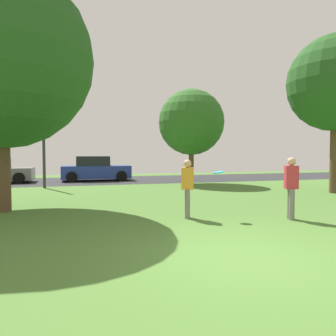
% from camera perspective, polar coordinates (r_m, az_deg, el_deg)
% --- Properties ---
extents(ground_plane, '(44.00, 44.00, 0.00)m').
position_cam_1_polar(ground_plane, '(5.71, 12.97, -15.06)').
color(ground_plane, '#47702D').
extents(road_strip, '(44.00, 6.40, 0.01)m').
position_cam_1_polar(road_strip, '(21.00, -8.59, -2.10)').
color(road_strip, '#28282B').
rests_on(road_strip, ground_plane).
extents(maple_tree_near, '(5.38, 5.38, 7.23)m').
position_cam_1_polar(maple_tree_near, '(11.06, -27.69, 17.03)').
color(maple_tree_near, brown).
rests_on(maple_tree_near, ground_plane).
extents(oak_tree_center, '(3.71, 3.71, 5.34)m').
position_cam_1_polar(oak_tree_center, '(18.41, 4.17, 8.09)').
color(oak_tree_center, brown).
rests_on(oak_tree_center, ground_plane).
extents(maple_tree_far, '(4.13, 4.13, 6.81)m').
position_cam_1_polar(maple_tree_far, '(15.98, 27.72, 13.14)').
color(maple_tree_far, brown).
rests_on(maple_tree_far, ground_plane).
extents(person_thrower, '(0.38, 0.31, 1.56)m').
position_cam_1_polar(person_thrower, '(8.57, 3.47, -3.25)').
color(person_thrower, slate).
rests_on(person_thrower, ground_plane).
extents(person_catcher, '(0.38, 0.31, 1.62)m').
position_cam_1_polar(person_catcher, '(8.97, 21.01, -2.90)').
color(person_catcher, slate).
rests_on(person_catcher, ground_plane).
extents(frisbee_disc, '(0.30, 0.30, 0.07)m').
position_cam_1_polar(frisbee_disc, '(8.57, 8.92, -0.76)').
color(frisbee_disc, '#2DB2E0').
extents(parked_car_blue, '(4.21, 1.94, 1.54)m').
position_cam_1_polar(parked_car_blue, '(20.73, -12.73, -0.28)').
color(parked_car_blue, '#233893').
rests_on(parked_car_blue, ground_plane).
extents(street_lamp_post, '(0.14, 0.14, 4.50)m').
position_cam_1_polar(street_lamp_post, '(17.04, -21.18, 4.22)').
color(street_lamp_post, '#2D2D33').
rests_on(street_lamp_post, ground_plane).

